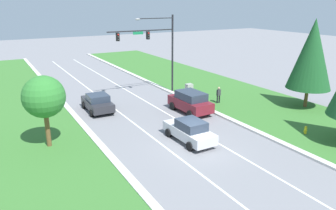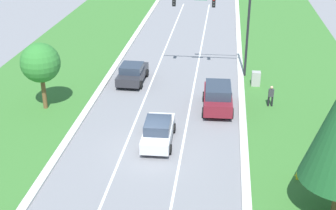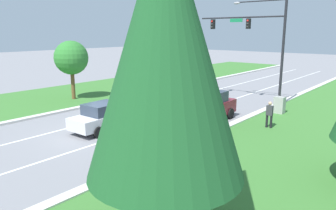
% 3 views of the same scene
% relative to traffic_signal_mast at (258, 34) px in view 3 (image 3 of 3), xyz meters
% --- Properties ---
extents(ground_plane, '(160.00, 160.00, 0.00)m').
position_rel_traffic_signal_mast_xyz_m(ground_plane, '(-3.96, -13.27, -5.52)').
color(ground_plane, slate).
extents(curb_strip_right, '(0.50, 90.00, 0.15)m').
position_rel_traffic_signal_mast_xyz_m(curb_strip_right, '(1.69, -13.27, -5.45)').
color(curb_strip_right, beige).
rests_on(curb_strip_right, ground_plane).
extents(curb_strip_left, '(0.50, 90.00, 0.15)m').
position_rel_traffic_signal_mast_xyz_m(curb_strip_left, '(-9.61, -13.27, -5.45)').
color(curb_strip_left, beige).
rests_on(curb_strip_left, ground_plane).
extents(grass_verge_right, '(10.00, 90.00, 0.08)m').
position_rel_traffic_signal_mast_xyz_m(grass_verge_right, '(6.94, -13.27, -5.48)').
color(grass_verge_right, '#38702D').
rests_on(grass_verge_right, ground_plane).
extents(grass_verge_left, '(10.00, 90.00, 0.08)m').
position_rel_traffic_signal_mast_xyz_m(grass_verge_left, '(-14.86, -13.27, -5.48)').
color(grass_verge_left, '#38702D').
rests_on(grass_verge_left, ground_plane).
extents(lane_stripe_inner_left, '(0.14, 81.00, 0.01)m').
position_rel_traffic_signal_mast_xyz_m(lane_stripe_inner_left, '(-5.76, -13.27, -5.52)').
color(lane_stripe_inner_left, white).
rests_on(lane_stripe_inner_left, ground_plane).
extents(lane_stripe_inner_right, '(0.14, 81.00, 0.01)m').
position_rel_traffic_signal_mast_xyz_m(lane_stripe_inner_right, '(-2.16, -13.27, -5.52)').
color(lane_stripe_inner_right, white).
rests_on(lane_stripe_inner_right, ground_plane).
extents(traffic_signal_mast, '(7.36, 0.41, 8.35)m').
position_rel_traffic_signal_mast_xyz_m(traffic_signal_mast, '(0.00, 0.00, 0.00)').
color(traffic_signal_mast, black).
rests_on(traffic_signal_mast, ground_plane).
extents(silver_sedan, '(2.04, 4.55, 1.65)m').
position_rel_traffic_signal_mast_xyz_m(silver_sedan, '(-3.75, -12.39, -4.70)').
color(silver_sedan, silver).
rests_on(silver_sedan, ground_plane).
extents(charcoal_sedan, '(2.20, 4.39, 1.63)m').
position_rel_traffic_signal_mast_xyz_m(charcoal_sedan, '(-7.34, -2.49, -4.70)').
color(charcoal_sedan, '#28282D').
rests_on(charcoal_sedan, ground_plane).
extents(burgundy_suv, '(2.35, 4.61, 1.94)m').
position_rel_traffic_signal_mast_xyz_m(burgundy_suv, '(-0.13, -6.96, -4.51)').
color(burgundy_suv, maroon).
rests_on(burgundy_suv, ground_plane).
extents(utility_cabinet, '(0.70, 0.60, 1.26)m').
position_rel_traffic_signal_mast_xyz_m(utility_cabinet, '(2.86, -2.13, -4.89)').
color(utility_cabinet, '#9E9E99').
rests_on(utility_cabinet, ground_plane).
extents(pedestrian, '(0.40, 0.24, 1.69)m').
position_rel_traffic_signal_mast_xyz_m(pedestrian, '(3.74, -6.07, -4.58)').
color(pedestrian, black).
rests_on(pedestrian, ground_plane).
extents(fire_hydrant, '(0.34, 0.20, 0.70)m').
position_rel_traffic_signal_mast_xyz_m(fire_hydrant, '(4.56, -15.67, -5.18)').
color(fire_hydrant, gold).
rests_on(fire_hydrant, ground_plane).
extents(conifer_near_right_tree, '(4.06, 4.06, 8.60)m').
position_rel_traffic_signal_mast_xyz_m(conifer_near_right_tree, '(5.98, -18.48, -0.18)').
color(conifer_near_right_tree, brown).
rests_on(conifer_near_right_tree, ground_plane).
extents(oak_near_left_tree, '(2.83, 2.83, 5.02)m').
position_rel_traffic_signal_mast_xyz_m(oak_near_left_tree, '(-12.72, -8.40, -1.94)').
color(oak_near_left_tree, brown).
rests_on(oak_near_left_tree, ground_plane).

